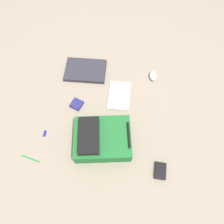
# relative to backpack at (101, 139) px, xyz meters

# --- Properties ---
(ground_plane) EXTENTS (3.41, 3.41, 0.00)m
(ground_plane) POSITION_rel_backpack_xyz_m (0.01, -0.22, -0.07)
(ground_plane) COLOR gray
(backpack) EXTENTS (0.44, 0.37, 0.17)m
(backpack) POSITION_rel_backpack_xyz_m (0.00, 0.00, 0.00)
(backpack) COLOR #1E662D
(backpack) RESTS_ON ground_plane
(laptop) EXTENTS (0.36, 0.26, 0.03)m
(laptop) POSITION_rel_backpack_xyz_m (0.25, -0.59, -0.05)
(laptop) COLOR #24242C
(laptop) RESTS_ON ground_plane
(book_red) EXTENTS (0.19, 0.27, 0.01)m
(book_red) POSITION_rel_backpack_xyz_m (-0.06, -0.40, -0.06)
(book_red) COLOR silver
(book_red) RESTS_ON ground_plane
(computer_mouse) EXTENTS (0.08, 0.11, 0.04)m
(computer_mouse) POSITION_rel_backpack_xyz_m (-0.31, -0.62, -0.05)
(computer_mouse) COLOR silver
(computer_mouse) RESTS_ON ground_plane
(power_brick) EXTENTS (0.07, 0.11, 0.03)m
(power_brick) POSITION_rel_backpack_xyz_m (-0.43, 0.14, -0.06)
(power_brick) COLOR black
(power_brick) RESTS_ON ground_plane
(pen_black) EXTENTS (0.14, 0.03, 0.01)m
(pen_black) POSITION_rel_backpack_xyz_m (0.46, 0.20, -0.07)
(pen_black) COLOR #198C33
(pen_black) RESTS_ON ground_plane
(earbud_pouch) EXTENTS (0.11, 0.11, 0.02)m
(earbud_pouch) POSITION_rel_backpack_xyz_m (0.25, -0.26, -0.06)
(earbud_pouch) COLOR navy
(earbud_pouch) RESTS_ON ground_plane
(usb_stick) EXTENTS (0.02, 0.05, 0.01)m
(usb_stick) POSITION_rel_backpack_xyz_m (0.42, 0.01, -0.07)
(usb_stick) COLOR #191999
(usb_stick) RESTS_ON ground_plane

